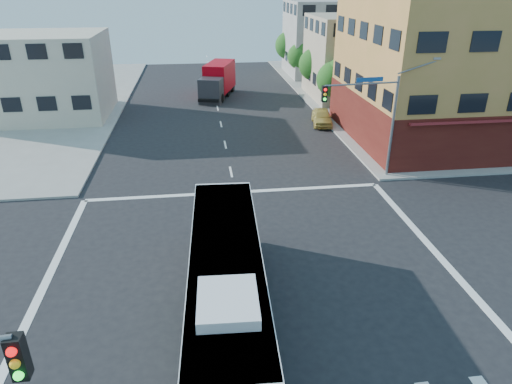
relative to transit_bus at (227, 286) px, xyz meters
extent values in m
plane|color=black|center=(1.39, 2.89, -1.84)|extent=(120.00, 120.00, 0.00)
cube|color=gray|center=(36.39, 37.89, -1.77)|extent=(50.00, 50.00, 0.15)
cube|color=#BF8244|center=(21.39, 21.39, 5.16)|extent=(18.00, 15.00, 14.00)
cube|color=#531A13|center=(21.39, 21.39, 0.16)|extent=(18.09, 15.08, 4.00)
cube|color=tan|center=(18.39, 36.89, 2.66)|extent=(12.00, 10.00, 9.00)
cube|color=#A5A6A1|center=(18.39, 50.89, 3.16)|extent=(12.00, 10.00, 10.00)
cube|color=#C0B69F|center=(-15.61, 32.89, 2.16)|extent=(12.00, 10.00, 8.00)
cylinder|color=slate|center=(12.19, 13.69, 1.66)|extent=(0.18, 0.18, 7.00)
cylinder|color=slate|center=(9.69, 13.44, 4.76)|extent=(5.01, 0.62, 0.12)
cube|color=black|center=(7.19, 13.19, 4.26)|extent=(0.32, 0.30, 1.00)
sphere|color=#FF0C0C|center=(7.19, 13.02, 4.56)|extent=(0.20, 0.20, 0.20)
sphere|color=yellow|center=(7.19, 13.02, 4.26)|extent=(0.20, 0.20, 0.20)
sphere|color=#19FF33|center=(7.19, 13.02, 3.96)|extent=(0.20, 0.20, 0.20)
cube|color=navy|center=(10.19, 13.49, 5.01)|extent=(1.80, 0.22, 0.28)
cube|color=gray|center=(14.69, 13.94, 6.16)|extent=(0.50, 0.22, 0.14)
cube|color=black|center=(-4.41, -7.41, 4.26)|extent=(0.32, 0.30, 1.00)
sphere|color=#FF0C0C|center=(-4.41, -7.58, 4.56)|extent=(0.20, 0.20, 0.20)
sphere|color=yellow|center=(-4.41, -7.58, 4.26)|extent=(0.20, 0.20, 0.20)
sphere|color=#19FF33|center=(-4.41, -7.58, 3.96)|extent=(0.20, 0.20, 0.20)
cylinder|color=#361F13|center=(13.19, 30.89, -0.88)|extent=(0.28, 0.28, 1.92)
sphere|color=#1B5017|center=(13.19, 30.89, 1.52)|extent=(3.60, 3.60, 3.60)
sphere|color=#1B5017|center=(13.59, 30.59, 2.42)|extent=(2.52, 2.52, 2.52)
cylinder|color=#361F13|center=(13.19, 38.89, -0.84)|extent=(0.28, 0.28, 1.99)
sphere|color=#1B5017|center=(13.19, 38.89, 1.67)|extent=(3.80, 3.80, 3.80)
sphere|color=#1B5017|center=(13.59, 38.59, 2.62)|extent=(2.66, 2.66, 2.66)
cylinder|color=#361F13|center=(13.19, 46.89, -0.90)|extent=(0.28, 0.28, 1.89)
sphere|color=#1B5017|center=(13.19, 46.89, 1.41)|extent=(3.40, 3.40, 3.40)
sphere|color=#1B5017|center=(13.59, 46.59, 2.26)|extent=(2.38, 2.38, 2.38)
cylinder|color=#361F13|center=(13.19, 54.89, -0.83)|extent=(0.28, 0.28, 2.03)
sphere|color=#1B5017|center=(13.19, 54.89, 1.79)|extent=(4.00, 4.00, 4.00)
sphere|color=#1B5017|center=(13.59, 54.59, 2.79)|extent=(2.80, 2.80, 2.80)
cube|color=black|center=(0.00, 0.02, -1.26)|extent=(3.29, 12.83, 0.48)
cube|color=white|center=(0.00, 0.02, 0.04)|extent=(3.28, 12.80, 3.01)
cube|color=black|center=(0.00, 0.02, 0.22)|extent=(3.32, 12.42, 1.32)
cube|color=black|center=(0.29, 6.30, 0.12)|extent=(2.48, 0.18, 1.43)
cube|color=#E5590C|center=(0.29, 6.33, 1.17)|extent=(2.02, 0.15, 0.30)
cube|color=white|center=(0.00, 0.02, 1.48)|extent=(3.21, 12.54, 0.13)
cube|color=white|center=(-0.15, -3.15, 1.73)|extent=(1.99, 2.41, 0.38)
cube|color=#107649|center=(-1.38, -0.44, -0.73)|extent=(0.29, 5.81, 0.30)
cube|color=#107649|center=(1.34, -0.57, -0.73)|extent=(0.29, 5.81, 0.30)
cylinder|color=black|center=(-1.07, 4.14, -1.29)|extent=(0.37, 1.11, 1.10)
cylinder|color=#99999E|center=(-1.22, 4.14, -1.29)|extent=(0.07, 0.55, 0.55)
cylinder|color=black|center=(1.45, 4.02, -1.29)|extent=(0.37, 1.11, 1.10)
cylinder|color=#99999E|center=(1.60, 4.01, -1.29)|extent=(0.07, 0.55, 0.55)
cube|color=#2A292E|center=(0.86, 36.24, -0.48)|extent=(2.99, 2.92, 2.73)
cube|color=black|center=(0.57, 35.29, -0.06)|extent=(2.13, 0.73, 1.05)
cube|color=#AE010D|center=(2.04, 40.05, 0.37)|extent=(4.15, 6.36, 3.15)
cube|color=black|center=(1.67, 38.85, -1.26)|extent=(4.69, 8.71, 0.32)
cylinder|color=black|center=(-0.13, 36.77, -1.32)|extent=(0.59, 1.09, 1.05)
cylinder|color=black|center=(1.98, 36.12, -1.32)|extent=(0.59, 1.09, 1.05)
cylinder|color=black|center=(0.77, 39.68, -1.32)|extent=(0.59, 1.09, 1.05)
cylinder|color=black|center=(2.88, 39.03, -1.32)|extent=(0.59, 1.09, 1.05)
cylinder|color=black|center=(1.55, 42.19, -1.32)|extent=(0.59, 1.09, 1.05)
cylinder|color=black|center=(3.65, 41.53, -1.32)|extent=(0.59, 1.09, 1.05)
imported|color=gold|center=(10.92, 26.53, -1.10)|extent=(2.45, 4.58, 1.48)
camera|label=1|loc=(-0.74, -14.48, 10.81)|focal=32.00mm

